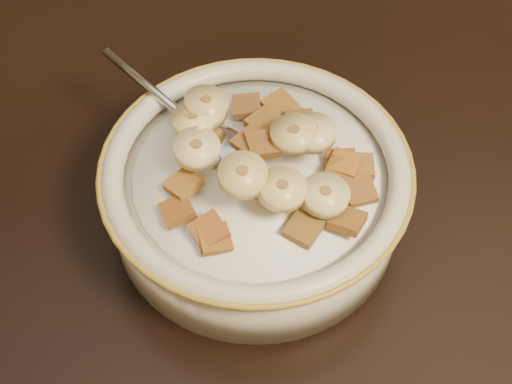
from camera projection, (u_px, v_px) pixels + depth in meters
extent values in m
cube|color=black|center=(486.00, 135.00, 0.60)|extent=(1.43, 0.96, 0.04)
cylinder|color=beige|center=(256.00, 197.00, 0.50)|extent=(0.20, 0.20, 0.05)
cylinder|color=white|center=(256.00, 175.00, 0.48)|extent=(0.17, 0.17, 0.00)
ellipsoid|color=#A4ABBE|center=(221.00, 147.00, 0.49)|extent=(0.06, 0.06, 0.01)
cube|color=brown|center=(304.00, 229.00, 0.45)|extent=(0.03, 0.03, 0.01)
cube|color=olive|center=(202.00, 132.00, 0.49)|extent=(0.03, 0.03, 0.01)
cube|color=brown|center=(264.00, 122.00, 0.49)|extent=(0.03, 0.03, 0.01)
cube|color=#965E20|center=(214.00, 239.00, 0.44)|extent=(0.02, 0.02, 0.01)
cube|color=brown|center=(359.00, 191.00, 0.47)|extent=(0.02, 0.02, 0.01)
cube|color=brown|center=(177.00, 211.00, 0.46)|extent=(0.02, 0.02, 0.01)
cube|color=brown|center=(251.00, 142.00, 0.47)|extent=(0.03, 0.03, 0.01)
cube|color=brown|center=(298.00, 120.00, 0.50)|extent=(0.03, 0.03, 0.01)
cube|color=olive|center=(271.00, 186.00, 0.45)|extent=(0.03, 0.03, 0.01)
cube|color=brown|center=(279.00, 105.00, 0.51)|extent=(0.03, 0.03, 0.01)
cube|color=brown|center=(347.00, 220.00, 0.45)|extent=(0.03, 0.03, 0.01)
cube|color=olive|center=(286.00, 193.00, 0.46)|extent=(0.03, 0.03, 0.01)
cube|color=brown|center=(246.00, 106.00, 0.51)|extent=(0.02, 0.02, 0.01)
cube|color=#95551B|center=(341.00, 163.00, 0.48)|extent=(0.03, 0.03, 0.01)
cube|color=#9A6620|center=(183.00, 184.00, 0.47)|extent=(0.03, 0.03, 0.01)
cube|color=#985323|center=(209.00, 230.00, 0.44)|extent=(0.03, 0.03, 0.01)
cube|color=brown|center=(262.00, 144.00, 0.46)|extent=(0.02, 0.02, 0.01)
cube|color=#995928|center=(306.00, 135.00, 0.49)|extent=(0.02, 0.02, 0.01)
cube|color=brown|center=(340.00, 174.00, 0.47)|extent=(0.03, 0.03, 0.01)
cube|color=olive|center=(359.00, 166.00, 0.48)|extent=(0.03, 0.03, 0.01)
cube|color=brown|center=(301.00, 121.00, 0.50)|extent=(0.02, 0.02, 0.01)
cube|color=#9C541E|center=(344.00, 164.00, 0.48)|extent=(0.03, 0.03, 0.01)
cylinder|color=#D4C385|center=(325.00, 195.00, 0.45)|extent=(0.04, 0.04, 0.01)
cylinder|color=#DABE71|center=(294.00, 134.00, 0.46)|extent=(0.04, 0.04, 0.01)
cylinder|color=#D1BC7E|center=(206.00, 104.00, 0.49)|extent=(0.04, 0.04, 0.01)
cylinder|color=#F7D77D|center=(282.00, 189.00, 0.44)|extent=(0.04, 0.04, 0.01)
cylinder|color=#D2B984|center=(204.00, 112.00, 0.49)|extent=(0.04, 0.04, 0.01)
cylinder|color=tan|center=(243.00, 175.00, 0.44)|extent=(0.04, 0.04, 0.01)
cylinder|color=beige|center=(197.00, 149.00, 0.47)|extent=(0.04, 0.04, 0.01)
cylinder|color=#F5DA83|center=(194.00, 120.00, 0.48)|extent=(0.03, 0.04, 0.02)
cylinder|color=tan|center=(312.00, 133.00, 0.47)|extent=(0.03, 0.03, 0.01)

